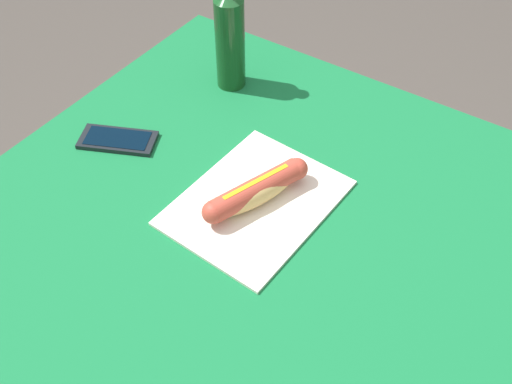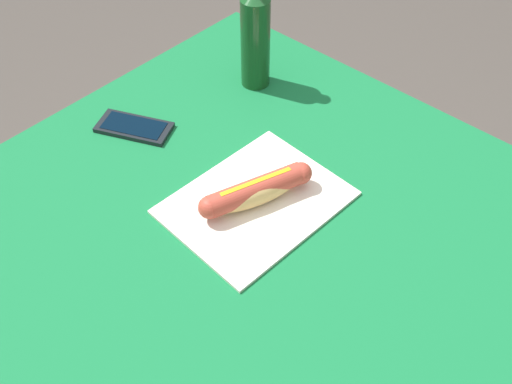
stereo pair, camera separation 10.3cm
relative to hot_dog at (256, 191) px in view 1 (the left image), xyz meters
The scene contains 5 objects.
dining_table 0.18m from the hot_dog, 143.70° to the right, with size 0.99×1.02×0.76m.
paper_wrapper 0.03m from the hot_dog, 135.00° to the right, with size 0.30×0.23×0.01m, color silver.
hot_dog is the anchor object (origin of this frame).
cell_phone 0.32m from the hot_dog, 92.80° to the left, with size 0.12×0.16×0.01m.
soda_bottle 0.37m from the hot_dog, 42.49° to the left, with size 0.06×0.06×0.26m.
Camera 1 is at (-0.54, -0.36, 1.54)m, focal length 41.71 mm.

